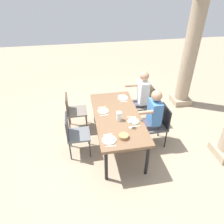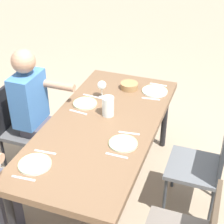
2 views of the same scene
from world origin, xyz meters
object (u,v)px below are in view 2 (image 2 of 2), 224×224
chair_mid_north (21,123)px  diner_man_white (37,111)px  plate_1 (123,143)px  bread_basket (129,86)px  chair_mid_south (205,163)px  plate_2 (85,103)px  water_pitcher (108,107)px  plate_0 (35,164)px  wine_glass_2 (102,86)px  dining_table (102,130)px  plate_3 (155,91)px

chair_mid_north → diner_man_white: 0.26m
plate_1 → bread_basket: (0.87, 0.23, 0.02)m
chair_mid_south → plate_2: (0.17, 1.12, 0.25)m
water_pitcher → bread_basket: size_ratio=1.02×
chair_mid_south → bread_basket: bearing=55.0°
plate_0 → plate_1: same height
plate_0 → wine_glass_2: wine_glass_2 is taller
dining_table → wine_glass_2: wine_glass_2 is taller
plate_0 → wine_glass_2: size_ratio=1.39×
plate_1 → bread_basket: bread_basket is taller
diner_man_white → plate_0: 0.84m
plate_3 → water_pitcher: (-0.54, 0.28, 0.07)m
dining_table → diner_man_white: 0.67m
chair_mid_south → diner_man_white: 1.54m
plate_2 → plate_3: bearing=-50.8°
diner_man_white → water_pitcher: 0.69m
diner_man_white → plate_2: 0.45m
plate_1 → water_pitcher: water_pitcher is taller
diner_man_white → plate_3: diner_man_white is taller
bread_basket → dining_table: bearing=177.7°
plate_2 → water_pitcher: water_pitcher is taller
plate_2 → plate_3: 0.69m
plate_0 → bread_basket: (1.31, -0.29, 0.02)m
plate_2 → bread_basket: bread_basket is taller
chair_mid_south → water_pitcher: 0.92m
dining_table → water_pitcher: water_pitcher is taller
chair_mid_north → plate_1: chair_mid_north is taller
chair_mid_north → plate_2: 0.67m
wine_glass_2 → plate_3: 0.53m
plate_0 → plate_3: (1.33, -0.54, -0.00)m
plate_3 → chair_mid_north: bearing=117.9°
plate_3 → water_pitcher: 0.61m
dining_table → diner_man_white: diner_man_white is taller
dining_table → plate_1: bearing=-129.2°
dining_table → wine_glass_2: (0.41, 0.16, 0.19)m
diner_man_white → plate_0: (-0.73, -0.41, 0.07)m
chair_mid_south → wine_glass_2: bearing=71.9°
dining_table → water_pitcher: bearing=-0.7°
plate_2 → wine_glass_2: wine_glass_2 is taller
plate_1 → plate_3: same height
plate_1 → bread_basket: bearing=14.5°
plate_2 → wine_glass_2: (0.17, -0.10, 0.12)m
chair_mid_north → water_pitcher: 0.92m
plate_0 → diner_man_white: bearing=29.5°
diner_man_white → plate_3: size_ratio=5.19×
wine_glass_2 → plate_3: size_ratio=0.69×
plate_2 → wine_glass_2: 0.23m
plate_2 → water_pitcher: bearing=-111.1°
chair_mid_north → wine_glass_2: wine_glass_2 is taller
wine_glass_2 → bread_basket: 0.33m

